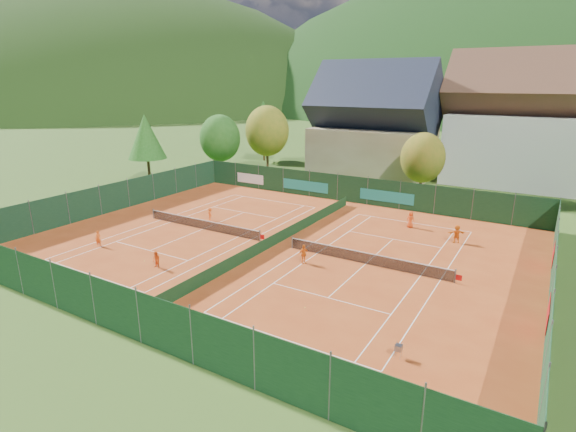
# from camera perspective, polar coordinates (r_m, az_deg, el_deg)

# --- Properties ---
(ground) EXTENTS (600.00, 600.00, 0.00)m
(ground) POSITION_cam_1_polar(r_m,az_deg,el_deg) (37.68, -1.57, -3.70)
(ground) COLOR #305119
(ground) RESTS_ON ground
(clay_pad) EXTENTS (40.00, 32.00, 0.01)m
(clay_pad) POSITION_cam_1_polar(r_m,az_deg,el_deg) (37.67, -1.57, -3.66)
(clay_pad) COLOR #A23E17
(clay_pad) RESTS_ON ground
(court_markings_left) EXTENTS (11.03, 23.83, 0.00)m
(court_markings_left) POSITION_cam_1_polar(r_m,az_deg,el_deg) (42.28, -10.76, -1.64)
(court_markings_left) COLOR white
(court_markings_left) RESTS_ON ground
(court_markings_right) EXTENTS (11.03, 23.83, 0.00)m
(court_markings_right) POSITION_cam_1_polar(r_m,az_deg,el_deg) (34.33, 9.83, -6.00)
(court_markings_right) COLOR white
(court_markings_right) RESTS_ON ground
(tennis_net_left) EXTENTS (13.30, 0.10, 1.02)m
(tennis_net_left) POSITION_cam_1_polar(r_m,az_deg,el_deg) (42.03, -10.64, -1.03)
(tennis_net_left) COLOR #59595B
(tennis_net_left) RESTS_ON ground
(tennis_net_right) EXTENTS (13.30, 0.10, 1.02)m
(tennis_net_right) POSITION_cam_1_polar(r_m,az_deg,el_deg) (34.09, 10.12, -5.28)
(tennis_net_right) COLOR #59595B
(tennis_net_right) RESTS_ON ground
(court_divider) EXTENTS (0.03, 28.80, 1.00)m
(court_divider) POSITION_cam_1_polar(r_m,az_deg,el_deg) (37.50, -1.57, -2.95)
(court_divider) COLOR #133418
(court_divider) RESTS_ON ground
(fence_north) EXTENTS (40.00, 0.10, 3.00)m
(fence_north) POSITION_cam_1_polar(r_m,az_deg,el_deg) (51.06, 7.68, 3.40)
(fence_north) COLOR #12341B
(fence_north) RESTS_ON ground
(fence_south) EXTENTS (40.00, 0.04, 3.00)m
(fence_south) POSITION_cam_1_polar(r_m,az_deg,el_deg) (26.21, -21.09, -10.87)
(fence_south) COLOR #13351A
(fence_south) RESTS_ON ground
(fence_west) EXTENTS (0.04, 32.00, 3.00)m
(fence_west) POSITION_cam_1_polar(r_m,az_deg,el_deg) (50.43, -21.14, 2.28)
(fence_west) COLOR #13351F
(fence_west) RESTS_ON ground
(fence_east) EXTENTS (0.09, 32.00, 3.00)m
(fence_east) POSITION_cam_1_polar(r_m,az_deg,el_deg) (32.00, 30.55, -7.10)
(fence_east) COLOR #153B20
(fence_east) RESTS_ON ground
(chalet) EXTENTS (16.20, 12.00, 16.00)m
(chalet) POSITION_cam_1_polar(r_m,az_deg,el_deg) (63.99, 10.85, 10.64)
(chalet) COLOR tan
(chalet) RESTS_ON ground
(hotel_block_a) EXTENTS (21.60, 11.00, 17.25)m
(hotel_block_a) POSITION_cam_1_polar(r_m,az_deg,el_deg) (66.04, 28.66, 9.77)
(hotel_block_a) COLOR silver
(hotel_block_a) RESTS_ON ground
(tree_west_front) EXTENTS (5.72, 5.72, 8.69)m
(tree_west_front) POSITION_cam_1_polar(r_m,az_deg,el_deg) (64.94, -8.63, 9.74)
(tree_west_front) COLOR #4C2D1B
(tree_west_front) RESTS_ON ground
(tree_west_mid) EXTENTS (6.44, 6.44, 9.78)m
(tree_west_mid) POSITION_cam_1_polar(r_m,az_deg,el_deg) (67.28, -2.67, 10.73)
(tree_west_mid) COLOR #492D1A
(tree_west_mid) RESTS_ON ground
(tree_west_back) EXTENTS (5.60, 5.60, 10.00)m
(tree_west_back) POSITION_cam_1_polar(r_m,az_deg,el_deg) (77.16, -3.12, 12.00)
(tree_west_back) COLOR #422F17
(tree_west_back) RESTS_ON ground
(tree_center) EXTENTS (5.01, 5.01, 7.60)m
(tree_center) POSITION_cam_1_polar(r_m,az_deg,el_deg) (54.00, 16.74, 7.09)
(tree_center) COLOR #4D2D1B
(tree_center) RESTS_ON ground
(tree_west_side) EXTENTS (5.04, 5.04, 9.00)m
(tree_west_side) POSITION_cam_1_polar(r_m,az_deg,el_deg) (63.27, -17.60, 9.59)
(tree_west_side) COLOR #412617
(tree_west_side) RESTS_ON ground
(mountain_backdrop) EXTENTS (820.00, 530.00, 242.00)m
(mountain_backdrop) POSITION_cam_1_polar(r_m,az_deg,el_deg) (268.61, 32.36, 2.84)
(mountain_backdrop) COLOR black
(mountain_backdrop) RESTS_ON ground
(ball_hopper) EXTENTS (0.34, 0.34, 0.80)m
(ball_hopper) POSITION_cam_1_polar(r_m,az_deg,el_deg) (23.70, 13.87, -15.92)
(ball_hopper) COLOR slate
(ball_hopper) RESTS_ON ground
(loose_ball_0) EXTENTS (0.07, 0.07, 0.07)m
(loose_ball_0) POSITION_cam_1_polar(r_m,az_deg,el_deg) (35.98, -17.77, -5.46)
(loose_ball_0) COLOR #CCD833
(loose_ball_0) RESTS_ON ground
(loose_ball_1) EXTENTS (0.07, 0.07, 0.07)m
(loose_ball_1) POSITION_cam_1_polar(r_m,az_deg,el_deg) (27.71, 2.16, -11.53)
(loose_ball_1) COLOR #CCD833
(loose_ball_1) RESTS_ON ground
(loose_ball_2) EXTENTS (0.07, 0.07, 0.07)m
(loose_ball_2) POSITION_cam_1_polar(r_m,az_deg,el_deg) (39.02, 1.48, -2.88)
(loose_ball_2) COLOR #CCD833
(loose_ball_2) RESTS_ON ground
(player_left_near) EXTENTS (0.58, 0.50, 1.33)m
(player_left_near) POSITION_cam_1_polar(r_m,az_deg,el_deg) (40.35, -22.97, -2.64)
(player_left_near) COLOR #DC5313
(player_left_near) RESTS_ON ground
(player_left_mid) EXTENTS (0.62, 0.49, 1.28)m
(player_left_mid) POSITION_cam_1_polar(r_m,az_deg,el_deg) (34.28, -16.37, -5.36)
(player_left_mid) COLOR #E04F13
(player_left_mid) RESTS_ON ground
(player_left_far) EXTENTS (0.90, 0.75, 1.22)m
(player_left_far) POSITION_cam_1_polar(r_m,az_deg,el_deg) (44.82, -9.86, 0.27)
(player_left_far) COLOR #F25815
(player_left_far) RESTS_ON ground
(player_right_near) EXTENTS (0.75, 0.92, 1.47)m
(player_right_near) POSITION_cam_1_polar(r_m,az_deg,el_deg) (33.74, 1.99, -4.84)
(player_right_near) COLOR orange
(player_right_near) RESTS_ON ground
(player_right_far_a) EXTENTS (0.83, 0.61, 1.55)m
(player_right_far_a) POSITION_cam_1_polar(r_m,az_deg,el_deg) (43.33, 15.30, -0.44)
(player_right_far_a) COLOR #D74313
(player_right_far_a) RESTS_ON ground
(player_right_far_b) EXTENTS (1.50, 1.17, 1.58)m
(player_right_far_b) POSITION_cam_1_polar(r_m,az_deg,el_deg) (40.48, 20.64, -2.13)
(player_right_far_b) COLOR orange
(player_right_far_b) RESTS_ON ground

